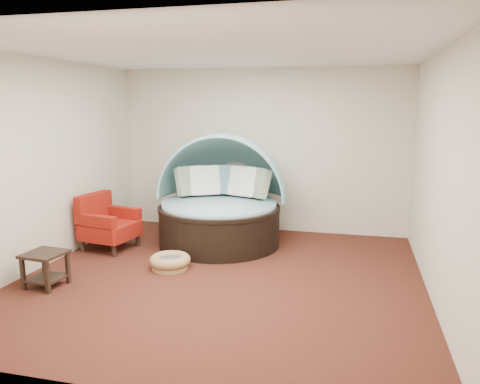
% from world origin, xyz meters
% --- Properties ---
extents(floor, '(5.00, 5.00, 0.00)m').
position_xyz_m(floor, '(0.00, 0.00, 0.00)').
color(floor, '#4D1F16').
rests_on(floor, ground).
extents(wall_back, '(5.00, 0.00, 5.00)m').
position_xyz_m(wall_back, '(0.00, 2.50, 1.40)').
color(wall_back, beige).
rests_on(wall_back, floor).
extents(wall_front, '(5.00, 0.00, 5.00)m').
position_xyz_m(wall_front, '(0.00, -2.50, 1.40)').
color(wall_front, beige).
rests_on(wall_front, floor).
extents(wall_left, '(0.00, 5.00, 5.00)m').
position_xyz_m(wall_left, '(-2.50, 0.00, 1.40)').
color(wall_left, beige).
rests_on(wall_left, floor).
extents(wall_right, '(0.00, 5.00, 5.00)m').
position_xyz_m(wall_right, '(2.50, 0.00, 1.40)').
color(wall_right, beige).
rests_on(wall_right, floor).
extents(ceiling, '(5.00, 5.00, 0.00)m').
position_xyz_m(ceiling, '(0.00, 0.00, 2.80)').
color(ceiling, white).
rests_on(ceiling, wall_back).
extents(canopy_daybed, '(2.15, 2.06, 1.75)m').
position_xyz_m(canopy_daybed, '(-0.45, 1.52, 0.81)').
color(canopy_daybed, black).
rests_on(canopy_daybed, floor).
extents(pet_basket, '(0.61, 0.61, 0.19)m').
position_xyz_m(pet_basket, '(-0.77, 0.17, 0.10)').
color(pet_basket, olive).
rests_on(pet_basket, floor).
extents(red_armchair, '(0.84, 0.84, 0.85)m').
position_xyz_m(red_armchair, '(-2.05, 0.79, 0.39)').
color(red_armchair, black).
rests_on(red_armchair, floor).
extents(side_table, '(0.49, 0.49, 0.43)m').
position_xyz_m(side_table, '(-2.00, -0.78, 0.28)').
color(side_table, black).
rests_on(side_table, floor).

